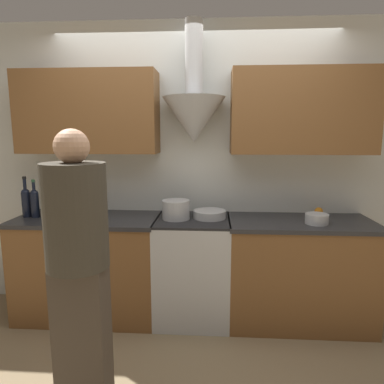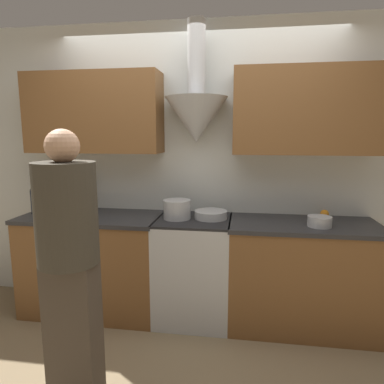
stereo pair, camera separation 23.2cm
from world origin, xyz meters
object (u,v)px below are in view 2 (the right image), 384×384
at_px(stove_range, 194,268).
at_px(mixing_bowl, 211,215).
at_px(orange_fruit, 324,214).
at_px(saucepan, 320,221).
at_px(wine_bottle_4, 71,199).
at_px(person_foreground_left, 69,257).
at_px(wine_bottle_1, 43,199).
at_px(stock_pot, 177,209).
at_px(wine_bottle_3, 61,200).
at_px(wine_bottle_2, 52,200).
at_px(wine_bottle_0, 35,198).

bearing_deg(stove_range, mixing_bowl, 14.16).
relative_size(orange_fruit, saucepan, 0.40).
bearing_deg(wine_bottle_4, person_foreground_left, -63.04).
distance_m(wine_bottle_1, stock_pot, 1.23).
height_order(wine_bottle_4, saucepan, wine_bottle_4).
relative_size(stove_range, wine_bottle_3, 2.73).
bearing_deg(wine_bottle_3, wine_bottle_2, -177.65).
bearing_deg(mixing_bowl, saucepan, -8.68).
bearing_deg(person_foreground_left, wine_bottle_1, 128.01).
distance_m(wine_bottle_3, stock_pot, 1.05).
xyz_separation_m(orange_fruit, saucepan, (-0.10, -0.29, 0.00)).
distance_m(wine_bottle_0, wine_bottle_2, 0.18).
height_order(stock_pot, person_foreground_left, person_foreground_left).
xyz_separation_m(stove_range, wine_bottle_2, (-1.28, -0.03, 0.58)).
xyz_separation_m(wine_bottle_1, mixing_bowl, (1.51, 0.07, -0.10)).
distance_m(wine_bottle_2, person_foreground_left, 1.22).
height_order(stove_range, wine_bottle_3, wine_bottle_3).
relative_size(wine_bottle_0, person_foreground_left, 0.22).
height_order(wine_bottle_3, wine_bottle_4, wine_bottle_4).
bearing_deg(wine_bottle_3, mixing_bowl, 2.81).
bearing_deg(orange_fruit, wine_bottle_1, -174.77).
relative_size(wine_bottle_2, wine_bottle_4, 0.94).
bearing_deg(mixing_bowl, wine_bottle_1, -177.43).
bearing_deg(mixing_bowl, wine_bottle_0, -178.01).
bearing_deg(wine_bottle_2, saucepan, -1.59).
bearing_deg(wine_bottle_2, wine_bottle_3, 2.35).
bearing_deg(stove_range, wine_bottle_3, -178.58).
xyz_separation_m(wine_bottle_1, wine_bottle_2, (0.09, -0.00, -0.00)).
bearing_deg(person_foreground_left, saucepan, 30.31).
relative_size(wine_bottle_0, orange_fruit, 4.87).
bearing_deg(mixing_bowl, wine_bottle_3, -177.19).
relative_size(wine_bottle_2, orange_fruit, 4.59).
relative_size(wine_bottle_2, wine_bottle_3, 1.02).
distance_m(wine_bottle_2, wine_bottle_4, 0.18).
xyz_separation_m(wine_bottle_0, person_foreground_left, (0.87, -1.01, -0.14)).
bearing_deg(wine_bottle_4, wine_bottle_2, -175.41).
relative_size(wine_bottle_4, saucepan, 1.94).
relative_size(mixing_bowl, person_foreground_left, 0.17).
height_order(wine_bottle_4, orange_fruit, wine_bottle_4).
distance_m(stove_range, wine_bottle_0, 1.57).
height_order(stove_range, stock_pot, stock_pot).
bearing_deg(stock_pot, mixing_bowl, 9.87).
height_order(mixing_bowl, saucepan, saucepan).
height_order(wine_bottle_1, mixing_bowl, wine_bottle_1).
height_order(wine_bottle_0, orange_fruit, wine_bottle_0).
distance_m(wine_bottle_1, mixing_bowl, 1.52).
bearing_deg(wine_bottle_0, saucepan, -1.79).
xyz_separation_m(wine_bottle_3, mixing_bowl, (1.34, 0.07, -0.10)).
relative_size(wine_bottle_2, saucepan, 1.82).
bearing_deg(wine_bottle_1, orange_fruit, 5.23).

